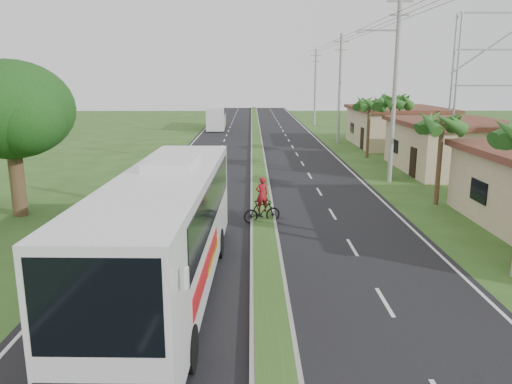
{
  "coord_description": "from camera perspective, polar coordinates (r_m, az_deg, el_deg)",
  "views": [
    {
      "loc": [
        -0.54,
        -13.97,
        6.67
      ],
      "look_at": [
        -0.35,
        7.21,
        1.8
      ],
      "focal_mm": 35.0,
      "sensor_mm": 36.0,
      "label": 1
    }
  ],
  "objects": [
    {
      "name": "utility_pole_d",
      "position": [
        72.54,
        6.79,
        11.87
      ],
      "size": [
        1.6,
        0.28,
        10.5
      ],
      "color": "gray",
      "rests_on": "ground"
    },
    {
      "name": "palm_verge_c",
      "position": [
        34.3,
        15.52,
        9.9
      ],
      "size": [
        2.4,
        2.4,
        5.85
      ],
      "color": "#473321",
      "rests_on": "ground"
    },
    {
      "name": "shop_mid",
      "position": [
        39.09,
        21.41,
        4.98
      ],
      "size": [
        7.6,
        10.6,
        3.67
      ],
      "color": "tan",
      "rests_on": "ground"
    },
    {
      "name": "lane_edge_left",
      "position": [
        35.16,
        -10.6,
        1.79
      ],
      "size": [
        0.12,
        160.0,
        0.01
      ],
      "primitive_type": "cube",
      "color": "silver",
      "rests_on": "ground"
    },
    {
      "name": "shop_far",
      "position": [
        52.26,
        15.77,
        7.26
      ],
      "size": [
        8.6,
        11.6,
        3.82
      ],
      "color": "tan",
      "rests_on": "ground"
    },
    {
      "name": "coach_bus_main",
      "position": [
        15.44,
        -10.11,
        -3.73
      ],
      "size": [
        3.04,
        12.95,
        4.16
      ],
      "rotation": [
        0.0,
        0.0,
        -0.03
      ],
      "color": "silver",
      "rests_on": "ground"
    },
    {
      "name": "road_asphalt",
      "position": [
        34.62,
        0.39,
        1.85
      ],
      "size": [
        14.0,
        160.0,
        0.02
      ],
      "primitive_type": "cube",
      "color": "black",
      "rests_on": "ground"
    },
    {
      "name": "billboard_lattice",
      "position": [
        49.41,
        27.24,
        11.73
      ],
      "size": [
        10.18,
        1.18,
        12.07
      ],
      "color": "gray",
      "rests_on": "ground"
    },
    {
      "name": "lane_edge_right",
      "position": [
        35.37,
        11.31,
        1.82
      ],
      "size": [
        0.12,
        160.0,
        0.01
      ],
      "primitive_type": "cube",
      "color": "silver",
      "rests_on": "ground"
    },
    {
      "name": "coach_bus_far",
      "position": [
        67.5,
        -4.53,
        8.68
      ],
      "size": [
        2.52,
        10.33,
        2.99
      ],
      "rotation": [
        0.0,
        0.0,
        0.03
      ],
      "color": "silver",
      "rests_on": "ground"
    },
    {
      "name": "utility_pole_b",
      "position": [
        33.22,
        15.56,
        11.77
      ],
      "size": [
        3.2,
        0.28,
        12.0
      ],
      "color": "gray",
      "rests_on": "ground"
    },
    {
      "name": "motorcyclist",
      "position": [
        23.26,
        0.68,
        -1.72
      ],
      "size": [
        1.87,
        1.08,
        2.21
      ],
      "rotation": [
        0.0,
        0.0,
        0.34
      ],
      "color": "black",
      "rests_on": "ground"
    },
    {
      "name": "median_strip",
      "position": [
        34.6,
        0.39,
        2.0
      ],
      "size": [
        1.2,
        160.0,
        0.18
      ],
      "color": "gray",
      "rests_on": "ground"
    },
    {
      "name": "palm_verge_b",
      "position": [
        27.9,
        20.53,
        7.38
      ],
      "size": [
        2.4,
        2.4,
        5.05
      ],
      "color": "#473321",
      "rests_on": "ground"
    },
    {
      "name": "shade_tree",
      "position": [
        26.68,
        -26.5,
        8.08
      ],
      "size": [
        6.3,
        6.0,
        7.54
      ],
      "color": "#473321",
      "rests_on": "ground"
    },
    {
      "name": "utility_pole_c",
      "position": [
        52.76,
        9.55,
        11.69
      ],
      "size": [
        1.6,
        0.28,
        11.0
      ],
      "color": "gray",
      "rests_on": "ground"
    },
    {
      "name": "ground",
      "position": [
        15.49,
        1.57,
        -12.56
      ],
      "size": [
        180.0,
        180.0,
        0.0
      ],
      "primitive_type": "plane",
      "color": "#2F4E1C",
      "rests_on": "ground"
    },
    {
      "name": "palm_verge_d",
      "position": [
        43.16,
        12.85,
        9.81
      ],
      "size": [
        2.4,
        2.4,
        5.25
      ],
      "color": "#473321",
      "rests_on": "ground"
    }
  ]
}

